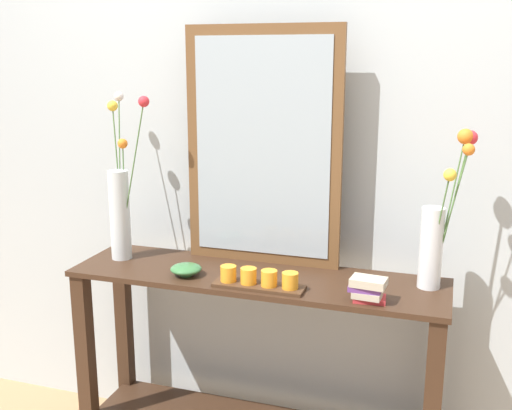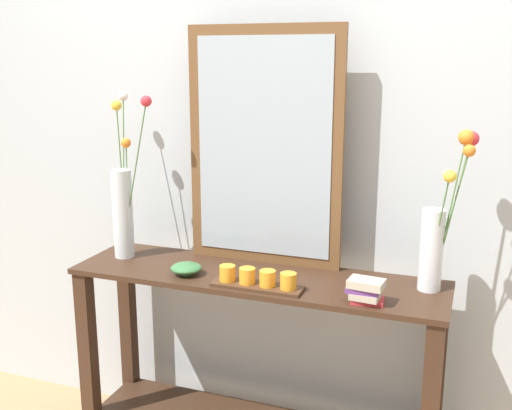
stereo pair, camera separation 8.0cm
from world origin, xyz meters
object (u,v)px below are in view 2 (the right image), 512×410
at_px(decorative_bowl, 186,268).
at_px(candle_tray, 257,280).
at_px(mirror_leaning, 264,148).
at_px(tall_vase_left, 123,203).
at_px(console_table, 256,357).
at_px(book_stack, 365,291).
at_px(vase_right, 437,232).

bearing_deg(decorative_bowl, candle_tray, -7.01).
distance_m(mirror_leaning, tall_vase_left, 0.60).
relative_size(console_table, candle_tray, 4.31).
distance_m(candle_tray, book_stack, 0.37).
relative_size(candle_tray, decorative_bowl, 2.79).
distance_m(console_table, mirror_leaning, 0.79).
xyz_separation_m(mirror_leaning, tall_vase_left, (-0.54, -0.13, -0.23)).
bearing_deg(candle_tray, mirror_leaning, 104.87).
height_order(tall_vase_left, vase_right, tall_vase_left).
relative_size(candle_tray, book_stack, 2.60).
distance_m(mirror_leaning, book_stack, 0.66).
bearing_deg(tall_vase_left, book_stack, -8.71).
relative_size(vase_right, candle_tray, 1.72).
relative_size(tall_vase_left, book_stack, 5.23).
bearing_deg(console_table, decorative_bowl, -160.64).
relative_size(tall_vase_left, candle_tray, 2.01).
xyz_separation_m(console_table, candle_tray, (0.05, -0.12, 0.36)).
height_order(tall_vase_left, candle_tray, tall_vase_left).
height_order(mirror_leaning, book_stack, mirror_leaning).
xyz_separation_m(console_table, book_stack, (0.42, -0.12, 0.37)).
xyz_separation_m(mirror_leaning, candle_tray, (0.07, -0.27, -0.42)).
distance_m(vase_right, decorative_bowl, 0.89).
distance_m(tall_vase_left, decorative_bowl, 0.39).
xyz_separation_m(candle_tray, book_stack, (0.37, -0.01, 0.01)).
bearing_deg(console_table, tall_vase_left, 177.39).
bearing_deg(candle_tray, decorative_bowl, 172.99).
distance_m(console_table, book_stack, 0.57).
bearing_deg(candle_tray, book_stack, -0.82).
height_order(console_table, book_stack, book_stack).
height_order(console_table, candle_tray, candle_tray).
xyz_separation_m(tall_vase_left, decorative_bowl, (0.32, -0.11, -0.19)).
xyz_separation_m(vase_right, book_stack, (-0.20, -0.20, -0.16)).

